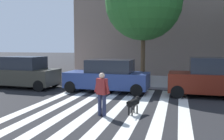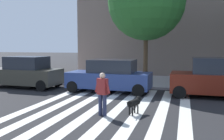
{
  "view_description": "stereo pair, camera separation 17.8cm",
  "coord_description": "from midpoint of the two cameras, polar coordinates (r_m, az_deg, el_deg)",
  "views": [
    {
      "loc": [
        1.9,
        -1.28,
        2.65
      ],
      "look_at": [
        -0.28,
        6.96,
        1.83
      ],
      "focal_mm": 40.67,
      "sensor_mm": 36.0,
      "label": 1
    },
    {
      "loc": [
        2.07,
        -1.23,
        2.65
      ],
      "look_at": [
        -0.28,
        6.96,
        1.83
      ],
      "focal_mm": 40.67,
      "sensor_mm": 36.0,
      "label": 2
    }
  ],
  "objects": [
    {
      "name": "dog_on_leash",
      "position": [
        9.93,
        4.41,
        -7.35
      ],
      "size": [
        0.46,
        0.96,
        0.65
      ],
      "color": "black",
      "rests_on": "ground_plane"
    },
    {
      "name": "pedestrian_dog_walker",
      "position": [
        9.57,
        -2.8,
        -4.88
      ],
      "size": [
        0.69,
        0.35,
        1.64
      ],
      "color": "#282D4C",
      "rests_on": "ground_plane"
    },
    {
      "name": "ground_plane",
      "position": [
        8.92,
        1.28,
        -11.78
      ],
      "size": [
        160.0,
        160.0,
        0.0
      ],
      "primitive_type": "plane",
      "color": "#232326"
    },
    {
      "name": "parked_car_behind_first",
      "position": [
        14.53,
        -1.32,
        -1.43
      ],
      "size": [
        4.78,
        2.03,
        1.85
      ],
      "color": "navy",
      "rests_on": "ground_plane"
    },
    {
      "name": "sidewalk_far",
      "position": [
        18.59,
        8.52,
        -2.52
      ],
      "size": [
        80.0,
        6.0,
        0.15
      ],
      "primitive_type": "cube",
      "color": "#A69FA2",
      "rests_on": "ground_plane"
    },
    {
      "name": "crosswalk_stripes",
      "position": [
        9.19,
        -4.91,
        -11.24
      ],
      "size": [
        6.75,
        13.45,
        0.01
      ],
      "color": "silver",
      "rests_on": "ground_plane"
    },
    {
      "name": "parked_car_near_curb",
      "position": [
        16.93,
        -19.78,
        -0.63
      ],
      "size": [
        4.61,
        2.16,
        1.97
      ],
      "color": "#3C3A30",
      "rests_on": "ground_plane"
    },
    {
      "name": "parked_car_third_in_line",
      "position": [
        14.06,
        21.6,
        -1.68
      ],
      "size": [
        4.47,
        2.04,
        2.03
      ],
      "color": "maroon",
      "rests_on": "ground_plane"
    },
    {
      "name": "street_tree_nearest",
      "position": [
        17.22,
        6.79,
        14.92
      ],
      "size": [
        5.02,
        5.02,
        7.85
      ],
      "color": "#4C3823",
      "rests_on": "sidewalk_far"
    }
  ]
}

